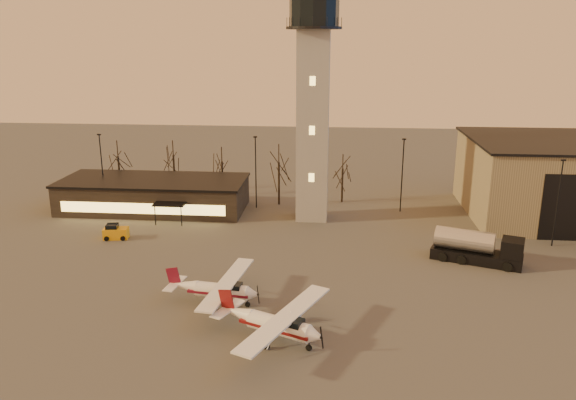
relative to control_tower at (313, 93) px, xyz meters
The scene contains 9 objects.
ground 34.15m from the control_tower, 90.00° to the right, with size 220.00×220.00×0.00m, color #44413E.
control_tower is the anchor object (origin of this frame).
terminal 26.24m from the control_tower, behind, with size 25.40×12.20×4.30m.
light_poles 10.97m from the control_tower, 63.48° to the left, with size 58.50×12.25×10.14m.
tree_row 19.48m from the control_tower, 146.24° to the left, with size 37.20×9.20×8.80m.
cessna_front 35.45m from the control_tower, 91.48° to the right, with size 10.00×12.03×3.44m.
cessna_rear 30.81m from the control_tower, 104.32° to the right, with size 9.15×11.54×3.17m.
fuel_truck 27.21m from the control_tower, 37.00° to the right, with size 9.59×5.59×3.43m.
service_cart 29.48m from the control_tower, 156.08° to the right, with size 3.02×2.15×1.79m.
Camera 1 is at (3.24, -40.92, 22.89)m, focal length 35.00 mm.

